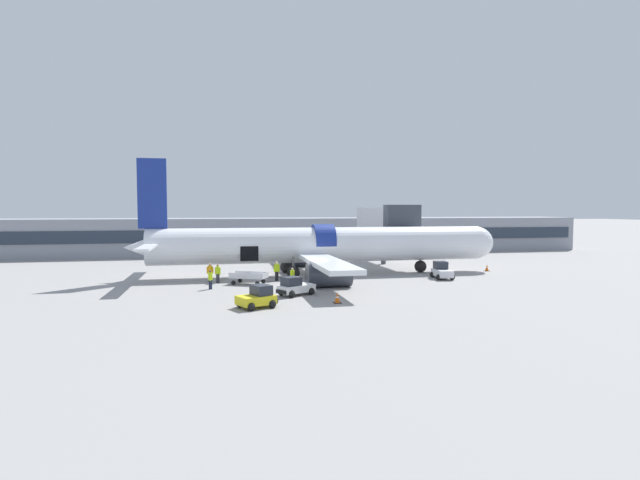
# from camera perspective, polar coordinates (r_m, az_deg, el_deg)

# --- Properties ---
(ground_plane) EXTENTS (500.00, 500.00, 0.00)m
(ground_plane) POSITION_cam_1_polar(r_m,az_deg,el_deg) (43.43, -1.01, -5.29)
(ground_plane) COLOR gray
(terminal_strip) EXTENTS (98.17, 8.98, 5.30)m
(terminal_strip) POSITION_cam_1_polar(r_m,az_deg,el_deg) (75.97, -5.73, 0.51)
(terminal_strip) COLOR gray
(terminal_strip) RESTS_ON ground_plane
(jet_bridge_stub) EXTENTS (3.80, 13.53, 7.14)m
(jet_bridge_stub) POSITION_cam_1_polar(r_m,az_deg,el_deg) (59.89, 7.60, 2.26)
(jet_bridge_stub) COLOR #4C4C51
(jet_bridge_stub) RESTS_ON ground_plane
(airplane) EXTENTS (37.70, 29.89, 11.41)m
(airplane) POSITION_cam_1_polar(r_m,az_deg,el_deg) (50.16, -0.23, -0.70)
(airplane) COLOR white
(airplane) RESTS_ON ground_plane
(baggage_tug_lead) EXTENTS (3.21, 2.61, 1.48)m
(baggage_tug_lead) POSITION_cam_1_polar(r_m,az_deg,el_deg) (38.78, -2.88, -5.42)
(baggage_tug_lead) COLOR white
(baggage_tug_lead) RESTS_ON ground_plane
(baggage_tug_mid) EXTENTS (2.04, 3.10, 1.63)m
(baggage_tug_mid) POSITION_cam_1_polar(r_m,az_deg,el_deg) (49.42, 13.74, -3.50)
(baggage_tug_mid) COLOR silver
(baggage_tug_mid) RESTS_ON ground_plane
(baggage_tug_rear) EXTENTS (2.92, 2.66, 1.52)m
(baggage_tug_rear) POSITION_cam_1_polar(r_m,az_deg,el_deg) (34.31, -7.16, -6.59)
(baggage_tug_rear) COLOR yellow
(baggage_tug_rear) RESTS_ON ground_plane
(baggage_cart_loading) EXTENTS (4.05, 2.76, 1.07)m
(baggage_cart_loading) POSITION_cam_1_polar(r_m,az_deg,el_deg) (44.89, -8.10, -4.33)
(baggage_cart_loading) COLOR silver
(baggage_cart_loading) RESTS_ON ground_plane
(ground_crew_loader_a) EXTENTS (0.56, 0.54, 1.71)m
(ground_crew_loader_a) POSITION_cam_1_polar(r_m,az_deg,el_deg) (46.04, -11.61, -3.72)
(ground_crew_loader_a) COLOR #2D2D33
(ground_crew_loader_a) RESTS_ON ground_plane
(ground_crew_loader_b) EXTENTS (0.40, 0.56, 1.62)m
(ground_crew_loader_b) POSITION_cam_1_polar(r_m,az_deg,el_deg) (42.62, -12.42, -4.38)
(ground_crew_loader_b) COLOR #1E2338
(ground_crew_loader_b) RESTS_ON ground_plane
(ground_crew_driver) EXTENTS (0.63, 0.53, 1.82)m
(ground_crew_driver) POSITION_cam_1_polar(r_m,az_deg,el_deg) (46.57, -4.97, -3.51)
(ground_crew_driver) COLOR black
(ground_crew_driver) RESTS_ON ground_plane
(ground_crew_supervisor) EXTENTS (0.50, 0.53, 1.61)m
(ground_crew_supervisor) POSITION_cam_1_polar(r_m,az_deg,el_deg) (43.33, -3.18, -4.19)
(ground_crew_supervisor) COLOR black
(ground_crew_supervisor) RESTS_ON ground_plane
(ground_crew_helper) EXTENTS (0.61, 0.42, 1.76)m
(ground_crew_helper) POSITION_cam_1_polar(r_m,az_deg,el_deg) (46.65, -12.46, -3.61)
(ground_crew_helper) COLOR black
(ground_crew_helper) RESTS_ON ground_plane
(safety_cone_nose) EXTENTS (0.52, 0.52, 0.75)m
(safety_cone_nose) POSITION_cam_1_polar(r_m,az_deg,el_deg) (56.73, 18.54, -3.03)
(safety_cone_nose) COLOR black
(safety_cone_nose) RESTS_ON ground_plane
(safety_cone_engine_left) EXTENTS (0.57, 0.57, 0.77)m
(safety_cone_engine_left) POSITION_cam_1_polar(r_m,az_deg,el_deg) (35.72, 1.99, -6.63)
(safety_cone_engine_left) COLOR black
(safety_cone_engine_left) RESTS_ON ground_plane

